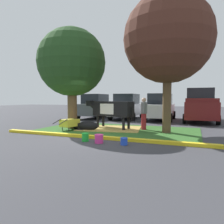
% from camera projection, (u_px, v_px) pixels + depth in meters
% --- Properties ---
extents(ground_plane, '(80.00, 80.00, 0.00)m').
position_uv_depth(ground_plane, '(89.00, 137.00, 8.82)').
color(ground_plane, '#38383D').
extents(grass_island, '(8.07, 4.62, 0.02)m').
position_uv_depth(grass_island, '(117.00, 130.00, 10.80)').
color(grass_island, '#2D5B23').
rests_on(grass_island, ground).
extents(curb_yellow, '(9.27, 0.24, 0.12)m').
position_uv_depth(curb_yellow, '(96.00, 137.00, 8.52)').
color(curb_yellow, yellow).
rests_on(curb_yellow, ground).
extents(hay_bedding, '(3.56, 2.91, 0.04)m').
position_uv_depth(hay_bedding, '(110.00, 128.00, 11.25)').
color(hay_bedding, tan).
rests_on(hay_bedding, ground).
extents(shade_tree_left, '(3.65, 3.65, 5.42)m').
position_uv_depth(shade_tree_left, '(72.00, 63.00, 11.22)').
color(shade_tree_left, brown).
rests_on(shade_tree_left, ground).
extents(shade_tree_right, '(4.15, 4.15, 6.51)m').
position_uv_depth(shade_tree_right, '(168.00, 39.00, 9.71)').
color(shade_tree_right, brown).
rests_on(shade_tree_right, ground).
extents(cow_holstein, '(3.07, 1.25, 1.52)m').
position_uv_depth(cow_holstein, '(111.00, 109.00, 11.40)').
color(cow_holstein, black).
rests_on(cow_holstein, ground).
extents(calf_lying, '(1.33, 0.72, 0.48)m').
position_uv_depth(calf_lying, '(87.00, 126.00, 10.74)').
color(calf_lying, black).
rests_on(calf_lying, ground).
extents(person_handler, '(0.34, 0.52, 1.68)m').
position_uv_depth(person_handler, '(144.00, 113.00, 10.85)').
color(person_handler, maroon).
rests_on(person_handler, ground).
extents(wheelbarrow, '(0.79, 1.62, 0.63)m').
position_uv_depth(wheelbarrow, '(70.00, 123.00, 10.67)').
color(wheelbarrow, gold).
rests_on(wheelbarrow, ground).
extents(bucket_green, '(0.29, 0.29, 0.32)m').
position_uv_depth(bucket_green, '(85.00, 137.00, 7.97)').
color(bucket_green, green).
rests_on(bucket_green, ground).
extents(bucket_pink, '(0.33, 0.33, 0.32)m').
position_uv_depth(bucket_pink, '(99.00, 139.00, 7.65)').
color(bucket_pink, '#EA3893').
rests_on(bucket_pink, ground).
extents(bucket_blue, '(0.27, 0.27, 0.26)m').
position_uv_depth(bucket_blue, '(124.00, 141.00, 7.34)').
color(bucket_blue, blue).
rests_on(bucket_blue, ground).
extents(sedan_silver, '(2.08, 4.43, 2.02)m').
position_uv_depth(sedan_silver, '(95.00, 106.00, 17.68)').
color(sedan_silver, '#4C5156').
rests_on(sedan_silver, ground).
extents(hatchback_white, '(2.08, 4.43, 2.02)m').
position_uv_depth(hatchback_white, '(127.00, 107.00, 16.92)').
color(hatchback_white, silver).
rests_on(hatchback_white, ground).
extents(sedan_blue, '(2.08, 4.43, 2.02)m').
position_uv_depth(sedan_blue, '(160.00, 107.00, 15.89)').
color(sedan_blue, silver).
rests_on(sedan_blue, ground).
extents(pickup_truck_maroon, '(2.29, 5.43, 2.42)m').
position_uv_depth(pickup_truck_maroon, '(200.00, 106.00, 14.99)').
color(pickup_truck_maroon, maroon).
rests_on(pickup_truck_maroon, ground).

